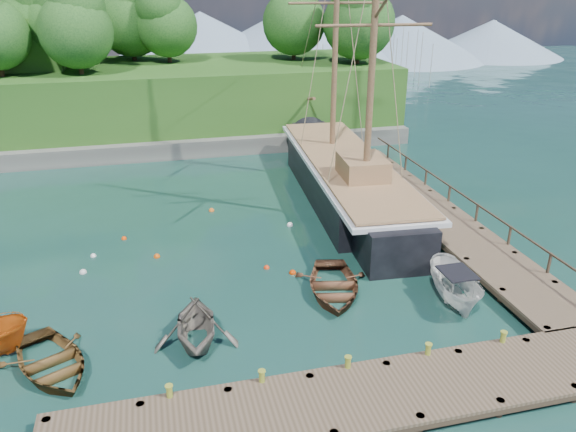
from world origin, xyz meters
name	(u,v)px	position (x,y,z in m)	size (l,w,h in m)	color
ground	(261,311)	(0.00, 0.00, 0.00)	(160.00, 160.00, 0.00)	#113729
dock_near	(362,399)	(2.00, -6.50, 0.43)	(20.00, 3.20, 1.10)	#4A3A2A
dock_east	(433,213)	(11.50, 7.00, 0.43)	(3.20, 24.00, 1.10)	#4A3A2A
bollard_0	(171,411)	(-4.00, -5.10, 0.00)	(0.26, 0.26, 0.45)	olive
bollard_1	(262,396)	(-1.00, -5.10, 0.00)	(0.26, 0.26, 0.45)	olive
bollard_2	(347,381)	(2.00, -5.10, 0.00)	(0.26, 0.26, 0.45)	olive
bollard_3	(426,368)	(5.00, -5.10, 0.00)	(0.26, 0.26, 0.45)	olive
bollard_4	(500,355)	(8.00, -5.10, 0.00)	(0.26, 0.26, 0.45)	olive
rowboat_0	(53,370)	(-8.00, -2.00, 0.00)	(3.14, 4.39, 0.91)	#503719
rowboat_1	(197,343)	(-2.84, -1.58, 0.00)	(3.24, 3.76, 1.98)	#635C53
rowboat_2	(333,293)	(3.38, 0.62, 0.00)	(3.30, 4.62, 0.96)	brown
cabin_boat_white	(453,301)	(8.22, -1.30, 0.00)	(1.61, 4.29, 1.66)	silver
schooner	(346,183)	(7.74, 11.32, 1.08)	(6.20, 26.80, 19.49)	black
mooring_buoy_0	(83,273)	(-7.54, 5.24, 0.00)	(0.34, 0.34, 0.34)	silver
mooring_buoy_1	(157,257)	(-4.09, 6.04, 0.00)	(0.32, 0.32, 0.32)	#DF500A
mooring_buoy_2	(267,268)	(1.00, 3.58, 0.00)	(0.29, 0.29, 0.29)	#F2350E
mooring_buoy_3	(290,226)	(3.31, 8.16, 0.00)	(0.36, 0.36, 0.36)	white
mooring_buoy_4	(124,239)	(-5.73, 8.61, 0.00)	(0.28, 0.28, 0.28)	#F94003
mooring_buoy_5	(212,211)	(-0.71, 11.36, 0.00)	(0.33, 0.33, 0.33)	orange
mooring_buoy_6	(93,256)	(-7.18, 6.89, 0.00)	(0.29, 0.29, 0.29)	white
mooring_buoy_7	(293,273)	(2.08, 2.78, 0.00)	(0.33, 0.33, 0.33)	#D33803
headland	(32,73)	(-12.88, 31.36, 5.54)	(51.00, 19.31, 12.90)	#474744
distant_ridge	(197,37)	(4.30, 70.00, 4.35)	(117.00, 40.00, 10.00)	#728CA5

